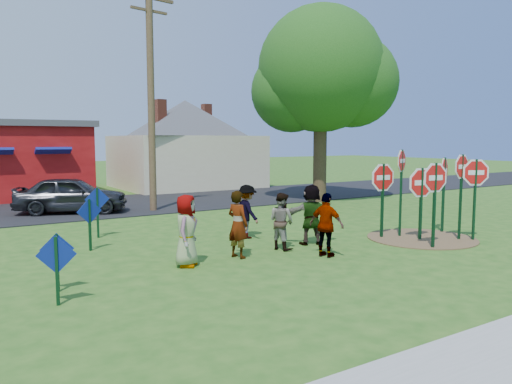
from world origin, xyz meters
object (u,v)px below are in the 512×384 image
stop_sign_b (402,170)px  utility_pole (151,93)px  stop_sign_c (461,177)px  leafy_tree (323,76)px  stop_sign_d (444,176)px  stop_sign_a (435,186)px  person_a (186,231)px  suv (71,195)px  person_b (238,224)px

stop_sign_b → utility_pole: bearing=91.7°
stop_sign_c → leafy_tree: 10.66m
stop_sign_b → stop_sign_d: size_ratio=1.09×
stop_sign_a → person_a: (-6.51, 1.85, -0.87)m
stop_sign_d → person_a: bearing=152.4°
person_a → utility_pole: 10.31m
stop_sign_a → stop_sign_c: 1.64m
leafy_tree → stop_sign_c: bearing=-105.9°
stop_sign_b → stop_sign_d: stop_sign_b is taller
stop_sign_b → utility_pole: utility_pole is taller
suv → leafy_tree: 12.51m
person_b → suv: size_ratio=0.40×
leafy_tree → stop_sign_d: bearing=-103.9°
person_a → suv: 10.19m
stop_sign_d → suv: 14.04m
stop_sign_c → stop_sign_d: size_ratio=1.04×
stop_sign_a → stop_sign_b: stop_sign_b is taller
person_a → stop_sign_c: bearing=-61.3°
stop_sign_b → stop_sign_c: size_ratio=1.05×
stop_sign_b → stop_sign_c: 1.70m
stop_sign_a → suv: 13.89m
stop_sign_c → utility_pole: size_ratio=0.29×
stop_sign_b → person_a: 7.13m
person_b → person_a: bearing=77.3°
person_a → leafy_tree: 14.35m
stop_sign_c → leafy_tree: (2.69, 9.48, 4.07)m
stop_sign_c → person_b: stop_sign_c is taller
person_a → stop_sign_b: bearing=-52.6°
utility_pole → stop_sign_a: bearing=-70.7°
stop_sign_c → suv: stop_sign_c is taller
person_a → suv: person_a is taller
person_b → leafy_tree: leafy_tree is taller
stop_sign_c → person_b: bearing=160.5°
stop_sign_a → utility_pole: (-3.84, 10.96, 3.14)m
suv → utility_pole: size_ratio=0.47×
stop_sign_a → stop_sign_d: size_ratio=0.97×
stop_sign_d → person_a: (-8.72, 0.48, -0.96)m
stop_sign_a → stop_sign_b: (0.51, 1.62, 0.33)m
stop_sign_d → suv: stop_sign_d is taller
stop_sign_a → stop_sign_d: bearing=39.6°
stop_sign_b → leafy_tree: leafy_tree is taller
stop_sign_b → person_b: bearing=153.5°
utility_pole → leafy_tree: bearing=-8.1°
person_a → person_b: (1.45, 0.08, 0.00)m
leafy_tree → suv: bearing=168.7°
stop_sign_a → leafy_tree: size_ratio=0.27×
stop_sign_c → utility_pole: bearing=111.2°
suv → stop_sign_d: bearing=-116.9°
stop_sign_b → person_b: 5.71m
stop_sign_b → person_b: size_ratio=1.64×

